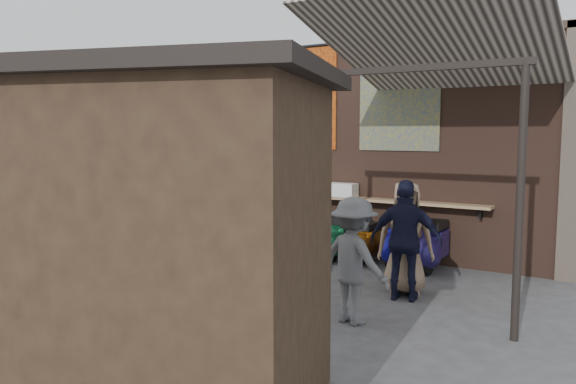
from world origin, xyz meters
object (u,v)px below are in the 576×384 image
object	(u,v)px
shopper_grey	(354,261)
diner_right	(152,198)
scooter_stool_1	(191,224)
shopper_navy	(406,241)
scooter_stool_5	(285,231)
shopper_tan	(405,238)
scooter_stool_2	(214,225)
scooter_stool_3	(235,228)
scooter_stool_0	(170,219)
scooter_stool_6	(310,236)
scooter_stool_8	(366,243)
scooter_stool_10	(433,247)
diner_left	(149,201)
market_stall	(159,253)
scooter_stool_4	(258,231)
shelf_box	(341,190)
scooter_stool_9	(399,243)
scooter_stool_7	(338,238)

from	to	relation	value
shopper_grey	diner_right	bearing A→B (deg)	-8.58
scooter_stool_1	shopper_navy	world-z (taller)	shopper_navy
scooter_stool_5	shopper_tan	xyz separation A→B (m)	(2.99, -1.47, 0.41)
scooter_stool_1	shopper_grey	world-z (taller)	shopper_grey
scooter_stool_1	shopper_tan	bearing A→B (deg)	-15.06
scooter_stool_2	scooter_stool_3	size ratio (longest dim) A/B	1.02
scooter_stool_0	scooter_stool_6	bearing A→B (deg)	0.81
scooter_stool_8	scooter_stool_10	distance (m)	1.20
diner_left	shopper_navy	distance (m)	6.30
shopper_grey	shopper_tan	bearing A→B (deg)	-78.23
shopper_grey	market_stall	distance (m)	2.94
scooter_stool_8	market_stall	xyz separation A→B (m)	(0.78, -5.85, 0.99)
scooter_stool_4	scooter_stool_10	distance (m)	3.54
scooter_stool_0	diner_left	world-z (taller)	diner_left
market_stall	scooter_stool_4	bearing A→B (deg)	101.05
diner_left	shopper_tan	world-z (taller)	diner_left
scooter_stool_4	shopper_navy	size ratio (longest dim) A/B	0.46
scooter_stool_0	diner_right	bearing A→B (deg)	-124.54
shopper_tan	market_stall	distance (m)	4.46
scooter_stool_0	scooter_stool_5	xyz separation A→B (m)	(3.03, 0.01, 0.00)
shopper_tan	market_stall	xyz separation A→B (m)	(-0.47, -4.40, 0.53)
shelf_box	scooter_stool_9	xyz separation A→B (m)	(1.26, -0.28, -0.83)
scooter_stool_4	scooter_stool_6	world-z (taller)	scooter_stool_4
scooter_stool_5	scooter_stool_8	world-z (taller)	scooter_stool_5
shelf_box	scooter_stool_9	bearing A→B (deg)	-12.47
shelf_box	diner_right	size ratio (longest dim) A/B	0.32
scooter_stool_7	diner_right	world-z (taller)	diner_right
shopper_navy	shopper_tan	xyz separation A→B (m)	(-0.12, 0.31, -0.02)
shopper_tan	scooter_stool_9	bearing A→B (deg)	88.01
scooter_stool_4	scooter_stool_8	bearing A→B (deg)	0.04
scooter_stool_6	market_stall	size ratio (longest dim) A/B	0.29
scooter_stool_7	diner_left	distance (m)	4.31
diner_right	scooter_stool_9	bearing A→B (deg)	-30.94
scooter_stool_0	scooter_stool_5	world-z (taller)	scooter_stool_5
scooter_stool_2	scooter_stool_9	bearing A→B (deg)	-0.14
shopper_navy	shopper_tan	size ratio (longest dim) A/B	1.02
scooter_stool_4	shopper_navy	world-z (taller)	shopper_navy
shelf_box	market_stall	world-z (taller)	market_stall
scooter_stool_5	market_stall	world-z (taller)	market_stall
shelf_box	diner_right	world-z (taller)	diner_right
market_stall	scooter_stool_8	bearing A→B (deg)	80.53
scooter_stool_1	scooter_stool_5	size ratio (longest dim) A/B	0.87
scooter_stool_3	shopper_grey	world-z (taller)	shopper_grey
scooter_stool_4	scooter_stool_2	bearing A→B (deg)	176.89
shopper_navy	shopper_grey	size ratio (longest dim) A/B	1.08
shelf_box	shopper_tan	bearing A→B (deg)	-42.75
scooter_stool_1	market_stall	bearing A→B (deg)	-49.93
scooter_stool_7	scooter_stool_10	bearing A→B (deg)	1.62
scooter_stool_8	scooter_stool_10	xyz separation A→B (m)	(1.20, 0.04, 0.06)
scooter_stool_5	scooter_stool_6	xyz separation A→B (m)	(0.56, 0.04, -0.04)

